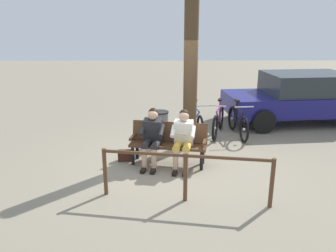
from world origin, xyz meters
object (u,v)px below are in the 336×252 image
(parked_car, at_px, (300,97))
(person_companion, at_px, (152,135))
(bicycle_black, at_px, (238,122))
(bicycle_green, at_px, (196,121))
(person_reading, at_px, (183,136))
(litter_bin, at_px, (160,129))
(tree_trunk, at_px, (191,63))
(bicycle_purple, at_px, (218,121))
(bench, at_px, (169,140))
(handbag, at_px, (125,156))

(parked_car, bearing_deg, person_companion, 30.89)
(bicycle_black, xyz_separation_m, bicycle_green, (1.09, -0.11, 0.00))
(person_reading, relative_size, litter_bin, 1.40)
(person_companion, height_order, bicycle_black, person_companion)
(tree_trunk, height_order, bicycle_purple, tree_trunk)
(litter_bin, distance_m, parked_car, 4.58)
(parked_car, bearing_deg, bench, 32.31)
(bicycle_black, bearing_deg, bicycle_green, -101.64)
(bench, relative_size, person_reading, 1.38)
(parked_car, bearing_deg, bicycle_black, 25.56)
(handbag, distance_m, litter_bin, 1.24)
(tree_trunk, distance_m, bicycle_black, 2.25)
(bench, height_order, litter_bin, bench)
(handbag, relative_size, parked_car, 0.07)
(bench, height_order, bicycle_purple, bicycle_purple)
(litter_bin, bearing_deg, handbag, 51.53)
(bench, xyz_separation_m, litter_bin, (0.20, -1.04, -0.08))
(person_reading, relative_size, bicycle_black, 0.72)
(person_companion, distance_m, tree_trunk, 1.94)
(person_reading, relative_size, bicycle_green, 0.72)
(bench, distance_m, bicycle_green, 2.04)
(person_companion, distance_m, bicycle_green, 2.29)
(tree_trunk, bearing_deg, bicycle_black, -149.45)
(bicycle_green, bearing_deg, bicycle_black, 76.50)
(bench, bearing_deg, person_reading, 153.10)
(person_reading, distance_m, litter_bin, 1.37)
(bicycle_black, height_order, parked_car, parked_car)
(litter_bin, xyz_separation_m, bicycle_green, (-0.93, -0.87, -0.07))
(person_companion, bearing_deg, bench, -152.64)
(tree_trunk, bearing_deg, handbag, 32.34)
(handbag, relative_size, tree_trunk, 0.07)
(handbag, height_order, parked_car, parked_car)
(person_reading, xyz_separation_m, litter_bin, (0.48, -1.26, -0.23))
(bicycle_black, distance_m, bicycle_green, 1.10)
(tree_trunk, height_order, bicycle_black, tree_trunk)
(person_companion, xyz_separation_m, handbag, (0.60, -0.20, -0.54))
(bicycle_purple, relative_size, bicycle_green, 0.97)
(person_companion, distance_m, handbag, 0.84)
(person_reading, bearing_deg, bench, -26.90)
(person_reading, relative_size, bicycle_purple, 0.74)
(bicycle_black, distance_m, parked_car, 2.46)
(person_companion, bearing_deg, bicycle_black, -128.09)
(handbag, height_order, tree_trunk, tree_trunk)
(bench, bearing_deg, parked_car, -131.17)
(person_companion, distance_m, parked_car, 5.29)
(person_companion, height_order, handbag, person_companion)
(bicycle_black, bearing_deg, tree_trunk, -65.31)
(person_reading, bearing_deg, person_companion, -0.05)
(bicycle_green, bearing_deg, bicycle_purple, 81.44)
(tree_trunk, relative_size, bicycle_green, 2.39)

